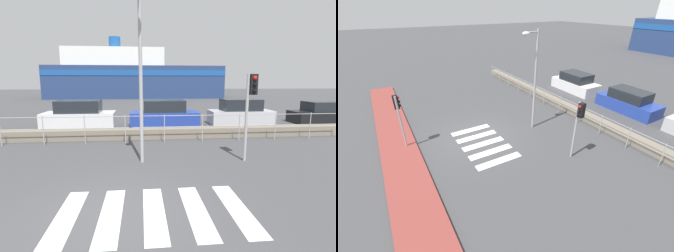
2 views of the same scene
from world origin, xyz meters
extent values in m
plane|color=#424244|center=(0.00, 0.00, 0.00)|extent=(160.00, 160.00, 0.00)
cube|color=silver|center=(-0.85, 0.00, 0.00)|extent=(0.45, 2.40, 0.01)
cube|color=silver|center=(0.05, 0.00, 0.00)|extent=(0.45, 2.40, 0.01)
cube|color=silver|center=(0.95, 0.00, 0.00)|extent=(0.45, 2.40, 0.01)
cube|color=silver|center=(1.85, 0.00, 0.00)|extent=(0.45, 2.40, 0.01)
cube|color=silver|center=(2.75, 0.00, 0.00)|extent=(0.45, 2.40, 0.01)
cube|color=slate|center=(0.00, 7.20, 0.24)|extent=(23.13, 0.55, 0.47)
cylinder|color=#9EA0A3|center=(0.00, 6.33, 1.20)|extent=(20.81, 0.03, 0.03)
cylinder|color=#9EA0A3|center=(0.00, 6.33, 0.70)|extent=(20.81, 0.03, 0.03)
cylinder|color=#9EA0A3|center=(-5.20, 6.33, 0.63)|extent=(0.04, 0.04, 1.27)
cylinder|color=#9EA0A3|center=(-3.47, 6.33, 0.63)|extent=(0.04, 0.04, 1.27)
cylinder|color=#9EA0A3|center=(-1.73, 6.33, 0.63)|extent=(0.04, 0.04, 1.27)
cylinder|color=#9EA0A3|center=(0.00, 6.33, 0.63)|extent=(0.04, 0.04, 1.27)
cylinder|color=#9EA0A3|center=(1.73, 6.33, 0.63)|extent=(0.04, 0.04, 1.27)
cylinder|color=#9EA0A3|center=(3.47, 6.33, 0.63)|extent=(0.04, 0.04, 1.27)
cylinder|color=#9EA0A3|center=(5.20, 6.33, 0.63)|extent=(0.04, 0.04, 1.27)
cylinder|color=#9EA0A3|center=(6.94, 6.33, 0.63)|extent=(0.04, 0.04, 1.27)
cylinder|color=#9EA0A3|center=(8.67, 6.33, 0.63)|extent=(0.04, 0.04, 1.27)
cylinder|color=#9EA0A3|center=(4.25, 3.31, 1.48)|extent=(0.10, 0.10, 2.96)
cube|color=black|center=(4.42, 3.31, 2.62)|extent=(0.24, 0.24, 0.68)
sphere|color=red|center=(4.42, 3.17, 2.83)|extent=(0.13, 0.13, 0.13)
sphere|color=black|center=(4.42, 3.17, 2.62)|extent=(0.13, 0.13, 0.13)
sphere|color=black|center=(4.42, 3.17, 2.41)|extent=(0.13, 0.13, 0.13)
cylinder|color=#9EA0A3|center=(0.72, 3.50, 2.85)|extent=(0.12, 0.12, 5.70)
cube|color=navy|center=(0.00, 38.12, 2.47)|extent=(26.98, 7.88, 4.93)
cube|color=white|center=(-3.24, 38.12, 6.29)|extent=(15.11, 6.31, 2.71)
cube|color=#194C99|center=(0.00, 34.15, 3.85)|extent=(26.98, 0.08, 0.79)
cylinder|color=#194C99|center=(-3.24, 38.12, 8.54)|extent=(1.80, 1.80, 1.80)
cube|color=silver|center=(-2.97, 10.88, 0.44)|extent=(4.17, 1.89, 0.87)
cube|color=#1E2328|center=(-2.97, 10.88, 1.23)|extent=(2.50, 1.66, 0.71)
cube|color=#233D9E|center=(2.13, 10.88, 0.43)|extent=(4.17, 1.78, 0.86)
cube|color=#1E2328|center=(2.13, 10.88, 1.21)|extent=(2.50, 1.56, 0.70)
cube|color=#BCBCC1|center=(7.01, 10.88, 0.44)|extent=(3.95, 1.72, 0.88)
cube|color=#1E2328|center=(7.01, 10.88, 1.23)|extent=(2.37, 1.51, 0.72)
cube|color=black|center=(12.86, 10.88, 0.38)|extent=(4.53, 1.77, 0.77)
cube|color=#1E2328|center=(12.86, 10.88, 1.08)|extent=(2.72, 1.55, 0.63)
camera|label=1|loc=(0.71, -5.14, 2.75)|focal=28.00mm
camera|label=2|loc=(10.59, -4.19, 6.73)|focal=24.00mm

